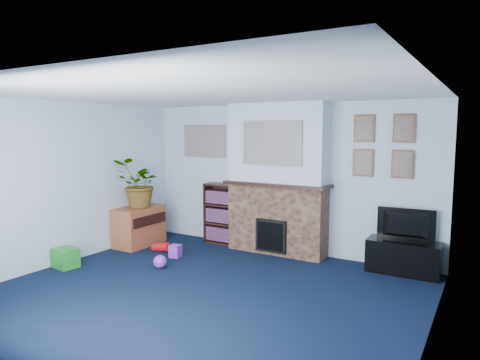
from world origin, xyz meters
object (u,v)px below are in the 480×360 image
Objects in this scene: television at (405,225)px; bookshelf at (221,215)px; tv_stand at (403,257)px; sideboard at (139,225)px.

bookshelf is (-3.06, 0.06, -0.18)m from television.
tv_stand is 0.92× the size of bookshelf.
tv_stand is 1.12× the size of sideboard.
bookshelf is (-3.06, 0.08, 0.28)m from tv_stand.
television is at bearing 90.00° from tv_stand.
television is 3.07m from bookshelf.
television reaches higher than tv_stand.
television is (-0.00, 0.02, 0.45)m from tv_stand.
television is 0.90× the size of sideboard.
television is at bearing 10.93° from sideboard.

